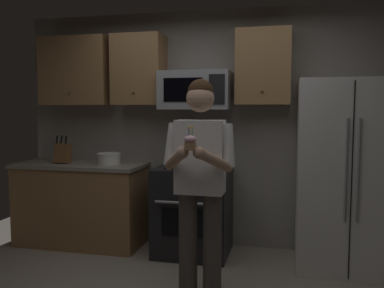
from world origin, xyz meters
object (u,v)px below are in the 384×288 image
(oven_range, at_px, (193,210))
(person, at_px, (200,176))
(microwave, at_px, (196,90))
(bowl_large_white, at_px, (109,158))
(knife_block, at_px, (63,153))
(refrigerator, at_px, (346,175))
(cupcake, at_px, (190,142))

(oven_range, distance_m, person, 1.15)
(microwave, bearing_deg, person, -75.61)
(oven_range, xyz_separation_m, microwave, (0.00, 0.12, 1.26))
(bowl_large_white, bearing_deg, knife_block, -174.10)
(refrigerator, distance_m, knife_block, 2.99)
(knife_block, relative_size, bowl_large_white, 1.22)
(microwave, xyz_separation_m, knife_block, (-1.49, -0.15, -0.69))
(oven_range, xyz_separation_m, refrigerator, (1.50, -0.04, 0.44))
(bowl_large_white, bearing_deg, cupcake, -47.14)
(person, height_order, cupcake, person)
(microwave, bearing_deg, bowl_large_white, -174.42)
(oven_range, height_order, person, person)
(microwave, relative_size, refrigerator, 0.41)
(bowl_large_white, relative_size, cupcake, 1.51)
(refrigerator, xyz_separation_m, cupcake, (-1.22, -1.27, 0.39))
(person, xyz_separation_m, cupcake, (-0.00, -0.33, 0.30))
(oven_range, bearing_deg, bowl_large_white, 178.47)
(cupcake, bearing_deg, refrigerator, 46.32)
(knife_block, distance_m, bowl_large_white, 0.54)
(oven_range, bearing_deg, refrigerator, -1.50)
(microwave, height_order, refrigerator, microwave)
(cupcake, bearing_deg, person, 90.00)
(microwave, xyz_separation_m, refrigerator, (1.50, -0.16, -0.82))
(oven_range, xyz_separation_m, knife_block, (-1.49, -0.03, 0.57))
(refrigerator, xyz_separation_m, person, (-1.22, -0.95, 0.10))
(oven_range, relative_size, microwave, 1.26)
(refrigerator, bearing_deg, cupcake, -133.68)
(knife_block, xyz_separation_m, person, (1.77, -0.96, -0.04))
(oven_range, relative_size, refrigerator, 0.52)
(knife_block, xyz_separation_m, bowl_large_white, (0.53, 0.05, -0.05))
(microwave, bearing_deg, oven_range, -90.02)
(person, bearing_deg, bowl_large_white, 140.89)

